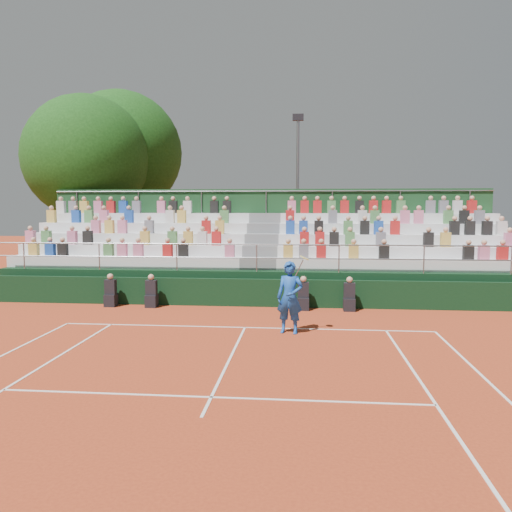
# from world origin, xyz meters

# --- Properties ---
(ground) EXTENTS (90.00, 90.00, 0.00)m
(ground) POSITION_xyz_m (0.00, 0.00, 0.00)
(ground) COLOR #B23E1D
(ground) RESTS_ON ground
(courtside_wall) EXTENTS (20.00, 0.15, 1.00)m
(courtside_wall) POSITION_xyz_m (0.00, 3.20, 0.50)
(courtside_wall) COLOR black
(courtside_wall) RESTS_ON ground
(line_officials) EXTENTS (8.89, 0.40, 1.19)m
(line_officials) POSITION_xyz_m (-0.96, 2.75, 0.48)
(line_officials) COLOR black
(line_officials) RESTS_ON ground
(grandstand) EXTENTS (20.00, 5.20, 4.40)m
(grandstand) POSITION_xyz_m (0.00, 6.44, 1.09)
(grandstand) COLOR black
(grandstand) RESTS_ON ground
(tennis_player) EXTENTS (0.94, 0.63, 2.22)m
(tennis_player) POSITION_xyz_m (1.34, -0.51, 1.03)
(tennis_player) COLOR #174CAC
(tennis_player) RESTS_ON ground
(tree_west) EXTENTS (6.54, 6.54, 9.46)m
(tree_west) POSITION_xyz_m (-9.76, 11.38, 6.18)
(tree_west) COLOR #3A2115
(tree_west) RESTS_ON ground
(tree_east) EXTENTS (7.08, 7.08, 10.31)m
(tree_east) POSITION_xyz_m (-8.97, 14.29, 6.76)
(tree_east) COLOR #3A2115
(tree_east) RESTS_ON ground
(floodlight_mast) EXTENTS (0.60, 0.25, 8.61)m
(floodlight_mast) POSITION_xyz_m (1.37, 13.30, 4.98)
(floodlight_mast) COLOR gray
(floodlight_mast) RESTS_ON ground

